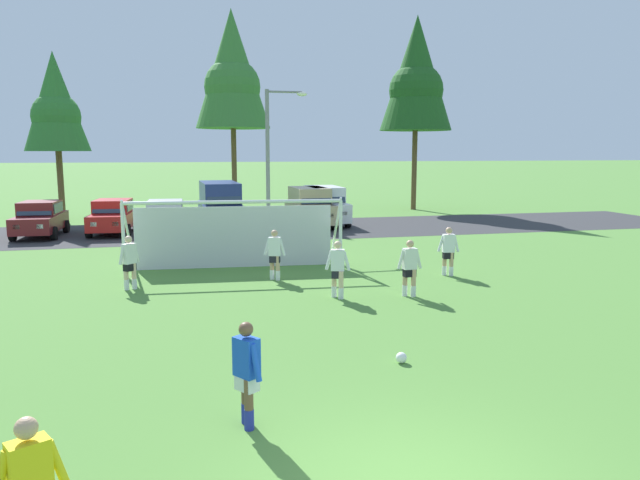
% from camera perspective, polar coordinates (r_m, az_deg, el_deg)
% --- Properties ---
extents(ground_plane, '(400.00, 400.00, 0.00)m').
position_cam_1_polar(ground_plane, '(21.84, -6.09, -2.34)').
color(ground_plane, '#518438').
extents(parking_lot_strip, '(52.00, 8.40, 0.01)m').
position_cam_1_polar(parking_lot_strip, '(31.16, -8.27, 0.93)').
color(parking_lot_strip, '#333335').
rests_on(parking_lot_strip, ground).
extents(soccer_ball, '(0.22, 0.22, 0.22)m').
position_cam_1_polar(soccer_ball, '(11.92, 7.91, -11.26)').
color(soccer_ball, white).
rests_on(soccer_ball, ground).
extents(soccer_goal, '(7.54, 2.47, 2.57)m').
position_cam_1_polar(soccer_goal, '(20.95, -8.28, 0.73)').
color(soccer_goal, white).
rests_on(soccer_goal, ground).
extents(player_striker_near, '(0.72, 0.29, 1.64)m').
position_cam_1_polar(player_striker_near, '(20.06, 12.35, -1.09)').
color(player_striker_near, tan).
rests_on(player_striker_near, ground).
extents(player_midfield_center, '(0.43, 0.70, 1.64)m').
position_cam_1_polar(player_midfield_center, '(9.12, -7.12, -12.84)').
color(player_midfield_center, brown).
rests_on(player_midfield_center, ground).
extents(player_defender_far, '(0.74, 0.28, 1.64)m').
position_cam_1_polar(player_defender_far, '(17.01, 8.69, -2.73)').
color(player_defender_far, tan).
rests_on(player_defender_far, ground).
extents(player_winger_left, '(0.62, 0.55, 1.64)m').
position_cam_1_polar(player_winger_left, '(18.54, -18.02, -2.11)').
color(player_winger_left, beige).
rests_on(player_winger_left, ground).
extents(player_winger_right, '(0.70, 0.36, 1.64)m').
position_cam_1_polar(player_winger_right, '(19.00, -4.42, -1.45)').
color(player_winger_right, tan).
rests_on(player_winger_right, ground).
extents(player_trailing_back, '(0.70, 0.39, 1.64)m').
position_cam_1_polar(player_trailing_back, '(16.62, 1.72, -2.89)').
color(player_trailing_back, beige).
rests_on(player_trailing_back, ground).
extents(parked_car_slot_far_left, '(2.13, 4.25, 1.72)m').
position_cam_1_polar(parked_car_slot_far_left, '(31.62, -25.54, 1.87)').
color(parked_car_slot_far_left, maroon).
rests_on(parked_car_slot_far_left, ground).
extents(parked_car_slot_left, '(2.28, 4.33, 1.72)m').
position_cam_1_polar(parked_car_slot_left, '(31.33, -19.46, 2.17)').
color(parked_car_slot_left, red).
rests_on(parked_car_slot_left, ground).
extents(parked_car_slot_center_left, '(2.12, 4.24, 1.72)m').
position_cam_1_polar(parked_car_slot_center_left, '(29.99, -14.79, 2.11)').
color(parked_car_slot_center_left, '#B2B2BC').
rests_on(parked_car_slot_center_left, ground).
extents(parked_car_slot_center, '(2.35, 4.88, 2.52)m').
position_cam_1_polar(parked_car_slot_center, '(31.38, -9.68, 3.41)').
color(parked_car_slot_center, navy).
rests_on(parked_car_slot_center, ground).
extents(parked_car_slot_center_right, '(2.26, 4.66, 2.16)m').
position_cam_1_polar(parked_car_slot_center_right, '(32.19, -0.98, 3.25)').
color(parked_car_slot_center_right, tan).
rests_on(parked_car_slot_center_right, ground).
extents(parked_car_slot_right, '(2.15, 4.60, 2.16)m').
position_cam_1_polar(parked_car_slot_right, '(33.07, 0.45, 3.40)').
color(parked_car_slot_right, silver).
rests_on(parked_car_slot_right, ground).
extents(tree_left_edge, '(3.71, 3.71, 9.90)m').
position_cam_1_polar(tree_left_edge, '(38.63, -24.30, 11.86)').
color(tree_left_edge, brown).
rests_on(tree_left_edge, ground).
extents(tree_mid_left, '(5.11, 5.11, 13.63)m').
position_cam_1_polar(tree_mid_left, '(41.99, -8.53, 15.74)').
color(tree_mid_left, brown).
rests_on(tree_mid_left, ground).
extents(tree_center_back, '(5.00, 5.00, 13.33)m').
position_cam_1_polar(tree_center_back, '(42.58, 9.35, 15.34)').
color(tree_center_back, brown).
rests_on(tree_center_back, ground).
extents(street_lamp, '(2.00, 0.32, 6.87)m').
position_cam_1_polar(street_lamp, '(27.00, -4.69, 7.40)').
color(street_lamp, slate).
rests_on(street_lamp, ground).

